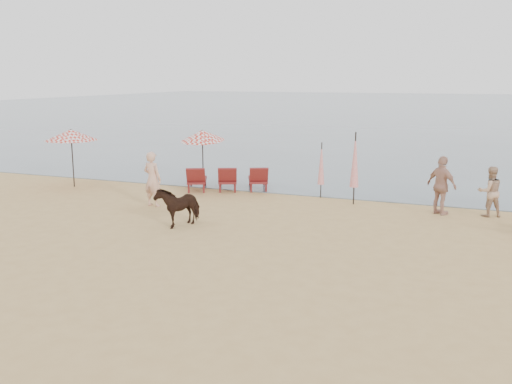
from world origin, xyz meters
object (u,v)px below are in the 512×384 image
Objects in this scene: umbrella_open_left_a at (71,135)px; umbrella_closed_right at (355,160)px; beachgoer_right_a at (490,192)px; umbrella_closed_left at (321,164)px; beachgoer_left at (152,179)px; beachgoer_right_b at (442,186)px; umbrella_open_left_b at (202,135)px; cow at (178,205)px; lounger_cluster_left at (227,179)px.

umbrella_open_left_a is 0.92× the size of umbrella_closed_right.
umbrella_closed_left is at bearing -31.34° from beachgoer_right_a.
beachgoer_right_b is at bearing -157.93° from beachgoer_left.
umbrella_open_left_b is 1.13× the size of umbrella_closed_left.
umbrella_closed_right reaches higher than beachgoer_left.
beachgoer_left reaches higher than beachgoer_right_a.
cow is at bearing -93.52° from umbrella_open_left_b.
beachgoer_right_a reaches higher than lounger_cluster_left.
umbrella_closed_left is 0.81× the size of umbrella_closed_right.
cow is at bearing 144.98° from beachgoer_left.
umbrella_closed_left is at bearing -23.34° from lounger_cluster_left.
umbrella_open_left_b is at bearing 165.79° from umbrella_closed_right.
umbrella_closed_left is (10.02, 1.58, -0.85)m from umbrella_open_left_a.
beachgoer_right_b is (2.97, -0.47, -0.61)m from umbrella_closed_right.
umbrella_open_left_b reaches higher than umbrella_closed_left.
beachgoer_right_b is (4.35, -1.15, -0.31)m from umbrella_closed_left.
umbrella_closed_right reaches higher than umbrella_closed_left.
beachgoer_right_a reaches higher than cow.
cow is (-4.38, -4.79, -0.97)m from umbrella_closed_right.
umbrella_closed_right reaches higher than beachgoer_right_a.
umbrella_closed_left reaches higher than beachgoer_right_a.
lounger_cluster_left is 9.66m from beachgoer_right_a.
beachgoer_right_a is (11.24, -1.88, -1.21)m from umbrella_open_left_b.
umbrella_closed_right reaches higher than umbrella_open_left_a.
umbrella_open_left_a reaches higher than lounger_cluster_left.
beachgoer_left is 0.99× the size of beachgoer_right_b.
umbrella_closed_left is 1.09× the size of beachgoer_left.
umbrella_open_left_b is at bearing 122.26° from lounger_cluster_left.
beachgoer_right_b is at bearing -20.13° from umbrella_open_left_a.
umbrella_closed_left is 1.27× the size of beachgoer_right_a.
beachgoer_left reaches higher than lounger_cluster_left.
umbrella_open_left_a reaches higher than beachgoer_right_b.
beachgoer_right_a is (9.62, -0.80, 0.34)m from lounger_cluster_left.
umbrella_closed_left is 6.27m from cow.
beachgoer_left is at bearing -109.87° from umbrella_open_left_b.
cow is (2.42, -6.51, -1.42)m from umbrella_open_left_b.
cow is at bearing -132.43° from umbrella_closed_right.
umbrella_open_left_b is 10.06m from beachgoer_right_b.
beachgoer_right_b is (14.37, 0.44, -1.16)m from umbrella_open_left_a.
umbrella_open_left_b is 1.22× the size of beachgoer_left.
umbrella_open_left_b reaches higher than beachgoer_left.
cow is 8.53m from beachgoer_right_b.
umbrella_open_left_a is 5.41m from beachgoer_left.
umbrella_open_left_a is at bearing -171.03° from umbrella_closed_left.
beachgoer_left is at bearing -145.52° from umbrella_closed_left.
beachgoer_right_a is (5.82, -0.84, -0.46)m from umbrella_closed_left.
beachgoer_right_a is 0.85× the size of beachgoer_right_b.
cow is at bearing 66.77° from beachgoer_right_b.
umbrella_open_left_a is 1.14× the size of umbrella_closed_left.
lounger_cluster_left is 2.49m from umbrella_open_left_b.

